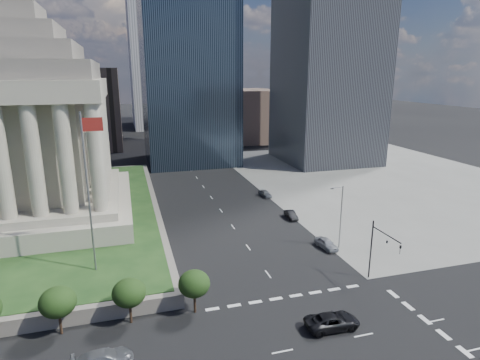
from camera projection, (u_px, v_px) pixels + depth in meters
name	position (u px, v px, depth m)	size (l,w,h in m)	color
ground	(182.00, 158.00, 128.18)	(500.00, 500.00, 0.00)	black
sidewalk_ne	(382.00, 178.00, 103.46)	(68.00, 90.00, 0.03)	slate
war_memorial	(15.00, 104.00, 65.25)	(34.00, 34.00, 39.00)	gray
flagpole	(89.00, 185.00, 48.39)	(2.52, 0.24, 20.00)	slate
midrise_glass	(188.00, 60.00, 116.37)	(26.00, 26.00, 60.00)	black
building_filler_ne	(249.00, 115.00, 162.08)	(20.00, 30.00, 20.00)	brown
building_filler_nw	(86.00, 108.00, 144.33)	(24.00, 30.00, 28.00)	brown
traffic_signal_ne	(380.00, 246.00, 50.10)	(0.30, 5.74, 8.00)	black
street_lamp_north	(340.00, 213.00, 60.71)	(2.13, 0.22, 10.00)	slate
pickup_truck	(332.00, 321.00, 42.33)	(5.88, 2.71, 1.64)	black
suv_grey	(103.00, 359.00, 36.78)	(2.21, 5.44, 1.58)	#585A5F
parked_sedan_near	(326.00, 243.00, 61.81)	(4.56, 1.83, 1.55)	#92949A
parked_sedan_mid	(291.00, 215.00, 74.57)	(1.47, 4.20, 1.38)	black
parked_sedan_far	(265.00, 193.00, 87.85)	(4.14, 1.67, 1.41)	#5B5F63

